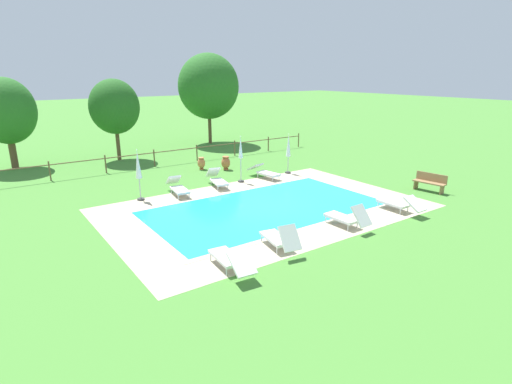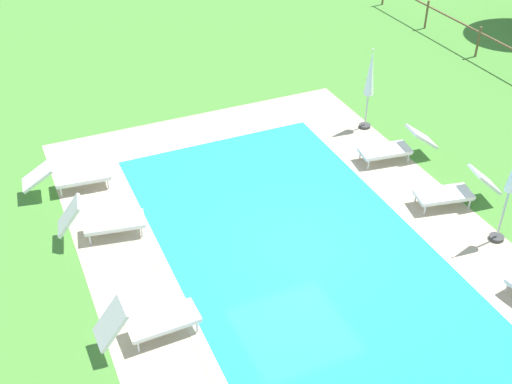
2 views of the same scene
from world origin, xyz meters
TOP-DOWN VIEW (x-y plane):
  - ground_plane at (0.00, 0.00)m, footprint 160.00×160.00m
  - pool_deck_paving at (0.00, 0.00)m, footprint 13.12×8.63m
  - swimming_pool_water at (0.00, 0.00)m, footprint 9.80×5.31m
  - pool_coping_rim at (0.00, 0.00)m, footprint 10.28×5.79m
  - sun_lounger_north_near_steps at (2.93, 4.05)m, footprint 0.91×2.13m
  - sun_lounger_north_mid at (-4.19, -3.96)m, footprint 0.78×2.08m
  - sun_lounger_north_far at (0.00, 4.07)m, footprint 0.98×2.04m
  - sun_lounger_north_end at (-2.13, -3.66)m, footprint 0.91×1.91m
  - sun_lounger_south_near_corner at (4.23, -3.58)m, footprint 0.61×2.04m
  - sun_lounger_south_mid at (1.14, -3.56)m, footprint 0.65×1.87m
  - sun_lounger_south_far at (-2.22, 3.92)m, footprint 0.86×2.07m
  - patio_umbrella_closed_row_west at (-3.96, 4.11)m, footprint 0.32×0.32m
  - patio_umbrella_closed_row_mid_west at (4.68, 4.17)m, footprint 0.32×0.32m
  - patio_umbrella_closed_row_mid_east at (1.45, 4.11)m, footprint 0.32×0.32m
  - wooden_bench_lawn_side at (7.99, -2.57)m, footprint 0.65×1.55m
  - terracotta_urn_near_fence at (1.08, 7.82)m, footprint 0.45×0.45m
  - terracotta_urn_by_tree at (2.22, 6.93)m, footprint 0.52×0.52m
  - perimeter_fence at (-0.88, 10.19)m, footprint 23.25×0.08m
  - tree_far_west at (-2.03, 13.40)m, footprint 3.11×3.11m
  - tree_west_mid at (5.98, 15.59)m, footprint 4.72×4.72m
  - tree_centre at (-7.90, 14.59)m, footprint 3.29×3.29m

SIDE VIEW (x-z plane):
  - ground_plane at x=0.00m, z-range 0.00..0.00m
  - pool_deck_paving at x=0.00m, z-range 0.00..0.01m
  - swimming_pool_water at x=0.00m, z-range 0.00..0.01m
  - pool_coping_rim at x=0.00m, z-range 0.01..0.01m
  - sun_lounger_north_near_steps at x=2.93m, z-range -0.01..0.72m
  - sun_lounger_south_near_corner at x=4.23m, z-range -0.03..0.76m
  - sun_lounger_north_mid at x=-4.19m, z-range -0.03..0.76m
  - sun_lounger_south_far at x=-2.22m, z-range -0.05..0.79m
  - sun_lounger_north_far at x=0.00m, z-range -0.06..0.82m
  - terracotta_urn_near_fence at x=1.08m, z-range 0.03..0.75m
  - sun_lounger_south_mid at x=1.14m, z-range -0.10..0.89m
  - sun_lounger_north_end at x=-2.13m, z-range -0.11..0.90m
  - terracotta_urn_by_tree at x=2.22m, z-range 0.03..0.83m
  - wooden_bench_lawn_side at x=7.99m, z-range 0.03..0.90m
  - perimeter_fence at x=-0.88m, z-range 0.16..1.21m
  - patio_umbrella_closed_row_mid_west at x=4.68m, z-range 0.32..2.58m
  - patio_umbrella_closed_row_west at x=-3.96m, z-range 0.34..2.67m
  - patio_umbrella_closed_row_mid_east at x=1.45m, z-range 0.36..2.80m
  - tree_centre at x=-7.90m, z-range 0.72..6.03m
  - tree_far_west at x=-2.03m, z-range 0.85..6.01m
  - tree_west_mid at x=5.98m, z-range 0.97..7.94m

